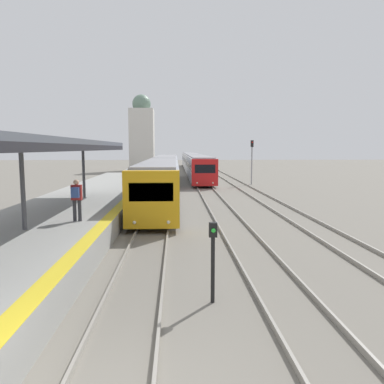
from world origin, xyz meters
TOP-DOWN VIEW (x-y plane):
  - platform_canopy at (-4.26, 8.24)m, footprint 4.00×22.01m
  - person_on_platform at (-2.84, 9.71)m, footprint 0.40×0.40m
  - train_near at (0.00, 28.76)m, footprint 2.53×34.90m
  - train_far at (3.87, 55.37)m, footprint 2.53×50.44m
  - signal_post_near at (1.99, 3.84)m, footprint 0.20×0.21m
  - signal_mast_far at (9.16, 34.27)m, footprint 0.28×0.29m
  - distant_domed_building at (-4.62, 59.79)m, footprint 4.07×4.07m

SIDE VIEW (x-z plane):
  - signal_post_near at x=1.99m, z-range 0.23..2.27m
  - train_far at x=3.87m, z-range 0.17..3.11m
  - train_near at x=0.00m, z-range 0.17..3.14m
  - person_on_platform at x=-2.84m, z-range 1.11..2.77m
  - signal_mast_far at x=9.16m, z-range 0.63..5.31m
  - platform_canopy at x=-4.26m, z-range 2.44..5.67m
  - distant_domed_building at x=-4.62m, z-range -0.30..12.59m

